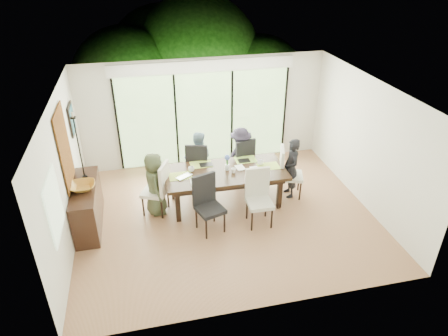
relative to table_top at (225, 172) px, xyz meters
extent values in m
cube|color=brown|center=(-0.08, -0.46, -0.77)|extent=(6.00, 5.00, 0.01)
cube|color=white|center=(-0.08, -0.46, 1.94)|extent=(6.00, 5.00, 0.01)
cube|color=silver|center=(-0.08, 2.05, 0.58)|extent=(6.00, 0.02, 2.70)
cube|color=silver|center=(-0.08, -2.97, 0.58)|extent=(6.00, 0.02, 2.70)
cube|color=white|center=(-3.09, -0.46, 0.58)|extent=(0.02, 5.00, 2.70)
cube|color=beige|center=(2.93, -0.46, 0.58)|extent=(0.02, 5.00, 2.70)
cube|color=#598C3F|center=(-0.08, 2.01, 0.43)|extent=(4.20, 0.02, 2.30)
cube|color=white|center=(-0.08, 2.00, 1.73)|extent=(4.40, 0.06, 0.28)
cube|color=black|center=(-2.18, 2.00, 0.43)|extent=(0.05, 0.04, 2.30)
cube|color=black|center=(-0.78, 2.00, 0.43)|extent=(0.05, 0.04, 2.30)
cube|color=black|center=(0.62, 2.00, 0.43)|extent=(0.05, 0.04, 2.30)
cube|color=black|center=(2.02, 2.00, 0.43)|extent=(0.05, 0.04, 2.30)
cube|color=#8CAD7F|center=(-3.05, -1.66, 0.73)|extent=(0.02, 0.90, 1.00)
cube|color=brown|center=(-0.08, 2.94, -0.82)|extent=(6.00, 1.80, 0.10)
cube|color=brown|center=(-0.08, 3.74, -0.22)|extent=(6.00, 0.08, 0.06)
sphere|color=#14380F|center=(-1.88, 4.74, 0.67)|extent=(3.20, 3.20, 3.20)
sphere|color=#14380F|center=(0.32, 5.34, 1.03)|extent=(4.00, 4.00, 4.00)
sphere|color=#14380F|center=(2.12, 4.54, 0.49)|extent=(2.80, 2.80, 2.80)
sphere|color=#14380F|center=(-0.68, 6.04, 0.85)|extent=(3.60, 3.60, 3.60)
cube|color=black|center=(0.00, 0.00, 0.00)|extent=(2.55, 1.17, 0.06)
cube|color=black|center=(0.00, 0.00, -0.10)|extent=(2.34, 0.96, 0.11)
cube|color=black|center=(-1.08, -0.43, -0.40)|extent=(0.10, 0.10, 0.73)
cube|color=black|center=(1.08, -0.43, -0.40)|extent=(0.10, 0.10, 0.73)
cube|color=black|center=(-1.08, 0.43, -0.40)|extent=(0.10, 0.10, 0.73)
cube|color=black|center=(1.08, 0.43, -0.40)|extent=(0.10, 0.10, 0.73)
imported|color=#434E34|center=(-1.48, 0.00, -0.08)|extent=(0.40, 0.64, 1.37)
imported|color=black|center=(1.48, 0.00, -0.08)|extent=(0.42, 0.65, 1.37)
imported|color=#799AAF|center=(-0.45, 0.83, -0.08)|extent=(0.71, 0.52, 1.37)
imported|color=black|center=(0.55, 0.83, -0.08)|extent=(0.72, 0.54, 1.37)
cube|color=#8FA43A|center=(-0.95, 0.00, 0.04)|extent=(0.47, 0.34, 0.01)
cube|color=#93B03E|center=(0.95, 0.00, 0.04)|extent=(0.47, 0.34, 0.01)
cube|color=#A8C345|center=(-0.45, 0.40, 0.04)|extent=(0.47, 0.34, 0.01)
cube|color=#87B340|center=(0.55, 0.40, 0.04)|extent=(0.47, 0.34, 0.01)
cube|color=white|center=(-0.55, -0.30, 0.04)|extent=(0.47, 0.34, 0.01)
cube|color=black|center=(-0.35, 0.35, 0.04)|extent=(0.28, 0.19, 0.01)
cube|color=black|center=(0.50, 0.35, 0.04)|extent=(0.26, 0.18, 0.01)
cube|color=white|center=(0.70, -0.05, 0.03)|extent=(0.32, 0.23, 0.00)
cube|color=white|center=(-0.55, -0.30, 0.05)|extent=(0.28, 0.28, 0.03)
cube|color=#C76E17|center=(-0.55, -0.30, 0.07)|extent=(0.21, 0.21, 0.01)
cylinder|color=silver|center=(0.05, 0.05, 0.10)|extent=(0.09, 0.09, 0.13)
cylinder|color=#337226|center=(0.05, 0.05, 0.22)|extent=(0.04, 0.04, 0.17)
sphere|color=#4E66C4|center=(0.05, 0.05, 0.33)|extent=(0.12, 0.12, 0.12)
imported|color=silver|center=(-0.85, -0.10, 0.05)|extent=(0.42, 0.38, 0.03)
imported|color=white|center=(-0.70, 0.15, 0.08)|extent=(0.18, 0.18, 0.10)
imported|color=white|center=(0.15, -0.10, 0.08)|extent=(0.15, 0.15, 0.10)
imported|color=white|center=(0.80, 0.10, 0.08)|extent=(0.17, 0.17, 0.10)
imported|color=white|center=(0.25, 0.05, 0.04)|extent=(0.21, 0.26, 0.02)
cube|color=black|center=(-2.84, -0.16, -0.31)|extent=(0.45, 1.61, 0.90)
imported|color=#9B6921|center=(-2.84, -0.26, 0.20)|extent=(0.48, 0.48, 0.12)
cylinder|color=black|center=(-2.84, 0.19, 0.16)|extent=(0.10, 0.10, 0.04)
cylinder|color=black|center=(-2.84, 0.19, 0.79)|extent=(0.02, 0.02, 1.26)
cylinder|color=black|center=(-2.84, 0.19, 1.42)|extent=(0.10, 0.10, 0.03)
cylinder|color=silver|center=(-2.84, 0.19, 1.48)|extent=(0.04, 0.04, 0.10)
cube|color=brown|center=(-3.05, -0.06, 0.93)|extent=(0.02, 1.00, 1.50)
cube|color=black|center=(-3.05, 1.24, 0.98)|extent=(0.03, 0.55, 0.65)
cube|color=#1B4957|center=(-3.03, 1.24, 0.98)|extent=(0.01, 0.45, 0.55)
camera|label=1|loc=(-1.63, -7.11, 4.19)|focal=32.00mm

